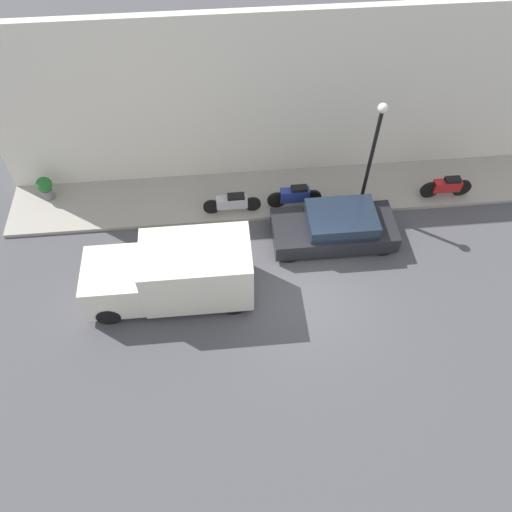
% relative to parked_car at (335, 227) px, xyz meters
% --- Properties ---
extents(ground_plane, '(60.00, 60.00, 0.00)m').
position_rel_parked_car_xyz_m(ground_plane, '(-2.00, 1.28, -0.59)').
color(ground_plane, '#47474C').
extents(sidewalk, '(2.30, 19.09, 0.13)m').
position_rel_parked_car_xyz_m(sidewalk, '(2.19, 1.28, -0.52)').
color(sidewalk, gray).
rests_on(sidewalk, ground_plane).
extents(building_facade, '(0.30, 19.09, 5.95)m').
position_rel_parked_car_xyz_m(building_facade, '(3.49, 1.28, 2.39)').
color(building_facade, silver).
rests_on(building_facade, ground_plane).
extents(parked_car, '(1.75, 3.93, 1.21)m').
position_rel_parked_car_xyz_m(parked_car, '(0.00, 0.00, 0.00)').
color(parked_car, black).
rests_on(parked_car, ground_plane).
extents(delivery_van, '(1.86, 4.77, 2.03)m').
position_rel_parked_car_xyz_m(delivery_van, '(-1.68, 5.13, 0.44)').
color(delivery_van, silver).
rests_on(delivery_van, ground_plane).
extents(scooter_silver, '(0.30, 1.94, 0.76)m').
position_rel_parked_car_xyz_m(scooter_silver, '(1.43, 3.22, -0.05)').
color(scooter_silver, '#B7B7BF').
rests_on(scooter_silver, sidewalk).
extents(motorcycle_red, '(0.30, 1.78, 0.81)m').
position_rel_parked_car_xyz_m(motorcycle_red, '(1.49, -4.17, -0.01)').
color(motorcycle_red, '#B21E1E').
rests_on(motorcycle_red, sidewalk).
extents(motorcycle_blue, '(0.30, 1.85, 0.86)m').
position_rel_parked_car_xyz_m(motorcycle_blue, '(1.51, 1.10, 0.00)').
color(motorcycle_blue, navy).
rests_on(motorcycle_blue, sidewalk).
extents(streetlamp, '(0.30, 0.30, 4.07)m').
position_rel_parked_car_xyz_m(streetlamp, '(1.36, -1.18, 2.11)').
color(streetlamp, black).
rests_on(streetlamp, sidewalk).
extents(potted_plant, '(0.53, 0.53, 0.87)m').
position_rel_parked_car_xyz_m(potted_plant, '(2.68, 9.56, 0.03)').
color(potted_plant, slate).
rests_on(potted_plant, sidewalk).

